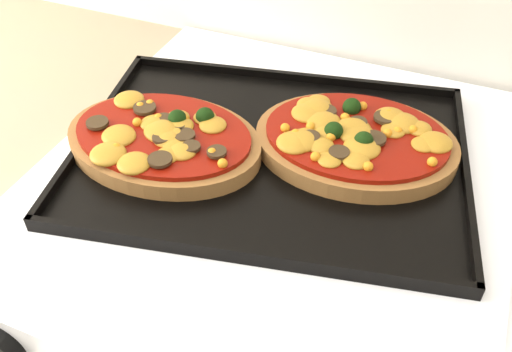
% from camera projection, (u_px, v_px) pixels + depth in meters
% --- Properties ---
extents(baking_tray, '(0.56, 0.46, 0.02)m').
position_uv_depth(baking_tray, '(271.00, 151.00, 0.74)').
color(baking_tray, black).
rests_on(baking_tray, stove).
extents(pizza_left, '(0.27, 0.20, 0.04)m').
position_uv_depth(pizza_left, '(163.00, 138.00, 0.73)').
color(pizza_left, '#965D34').
rests_on(pizza_left, baking_tray).
extents(pizza_right, '(0.28, 0.23, 0.04)m').
position_uv_depth(pizza_right, '(356.00, 139.00, 0.73)').
color(pizza_right, '#965D34').
rests_on(pizza_right, baking_tray).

